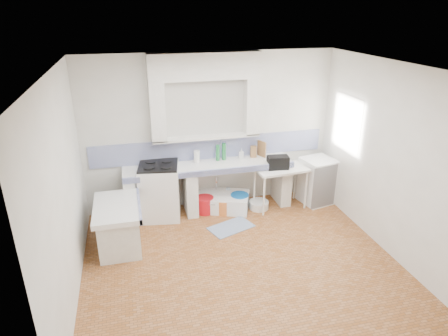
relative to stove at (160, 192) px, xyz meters
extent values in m
plane|color=#975E36|center=(0.99, -1.68, -0.48)|extent=(4.50, 4.50, 0.00)
plane|color=white|center=(0.99, -1.68, 2.32)|extent=(4.50, 4.50, 0.00)
plane|color=silver|center=(0.99, 0.32, 0.92)|extent=(4.50, 0.00, 4.50)
plane|color=silver|center=(0.99, -3.68, 0.92)|extent=(4.50, 0.00, 4.50)
plane|color=silver|center=(-1.26, -1.68, 0.92)|extent=(0.00, 4.50, 4.50)
plane|color=silver|center=(3.24, -1.68, 0.92)|extent=(0.00, 4.50, 4.50)
cube|color=silver|center=(0.89, 0.20, 2.10)|extent=(1.90, 0.25, 0.45)
cube|color=#3C2013|center=(3.41, -0.48, 1.12)|extent=(0.35, 0.86, 1.06)
cube|color=white|center=(3.27, -0.48, 1.50)|extent=(0.01, 0.84, 0.24)
cube|color=white|center=(0.89, 0.02, 0.38)|extent=(3.00, 0.60, 0.08)
cube|color=navy|center=(0.89, -0.26, 0.38)|extent=(3.00, 0.04, 0.10)
cube|color=silver|center=(-0.51, 0.02, -0.07)|extent=(0.20, 0.55, 0.82)
cube|color=silver|center=(0.54, 0.02, -0.07)|extent=(0.20, 0.55, 0.82)
cube|color=silver|center=(2.29, 0.02, -0.07)|extent=(0.20, 0.55, 0.82)
cube|color=white|center=(-0.71, -0.78, 0.18)|extent=(0.70, 1.10, 0.08)
cube|color=silver|center=(-0.71, -0.78, -0.17)|extent=(0.60, 1.00, 0.62)
cube|color=navy|center=(-0.38, -0.78, 0.18)|extent=(0.04, 1.10, 0.10)
cube|color=navy|center=(0.99, 0.31, 0.62)|extent=(4.27, 0.03, 0.40)
cube|color=white|center=(0.00, 0.00, 0.00)|extent=(0.77, 0.75, 0.96)
cube|color=white|center=(1.07, 0.02, -0.35)|extent=(1.23, 0.94, 0.26)
cube|color=white|center=(2.18, -0.19, -0.09)|extent=(0.98, 0.60, 0.04)
cube|color=white|center=(2.94, -0.16, -0.05)|extent=(0.66, 0.66, 0.86)
cylinder|color=red|center=(0.79, -0.06, -0.33)|extent=(0.37, 0.37, 0.30)
cylinder|color=orange|center=(1.11, -0.17, -0.34)|extent=(0.31, 0.31, 0.27)
cylinder|color=#0C58AA|center=(1.43, -0.12, -0.33)|extent=(0.37, 0.37, 0.31)
cylinder|color=white|center=(1.79, -0.16, -0.41)|extent=(0.47, 0.47, 0.14)
cylinder|color=silver|center=(1.08, 0.16, -0.34)|extent=(0.08, 0.08, 0.27)
cylinder|color=silver|center=(1.28, 0.17, -0.32)|extent=(0.11, 0.11, 0.32)
cube|color=black|center=(2.11, -0.20, 0.42)|extent=(0.40, 0.26, 0.24)
cylinder|color=#207838|center=(1.09, 0.17, 0.57)|extent=(0.07, 0.07, 0.29)
cylinder|color=#207838|center=(1.20, 0.17, 0.58)|extent=(0.09, 0.09, 0.32)
cube|color=#99693D|center=(1.76, 0.17, 0.53)|extent=(0.12, 0.10, 0.21)
cube|color=#99693D|center=(1.92, 0.17, 0.57)|extent=(0.11, 0.21, 0.30)
cylinder|color=white|center=(0.70, 0.17, 0.53)|extent=(0.14, 0.14, 0.22)
imported|color=white|center=(1.53, 0.17, 0.51)|extent=(0.11, 0.11, 0.18)
cube|color=#314D82|center=(1.11, -0.70, -0.47)|extent=(0.84, 0.66, 0.01)
camera|label=1|loc=(-0.42, -6.26, 3.01)|focal=31.37mm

